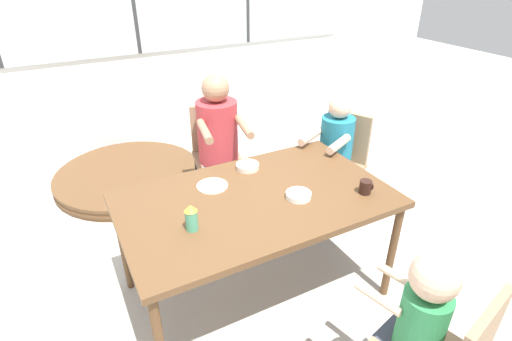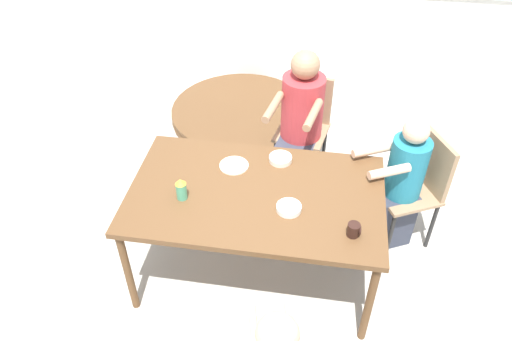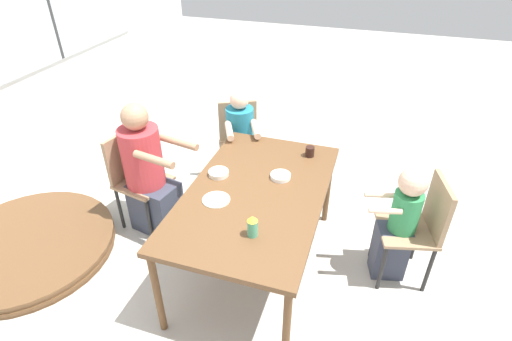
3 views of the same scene
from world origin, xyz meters
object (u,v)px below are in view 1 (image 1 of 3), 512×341
at_px(bowl_cereal, 298,195).
at_px(folded_table_stack, 129,176).
at_px(person_man_blue_shirt, 220,153).
at_px(coffee_mug, 366,187).
at_px(chair_for_woman_green_shirt, 341,156).
at_px(chair_for_man_blue_shirt, 215,146).
at_px(person_toddler, 411,340).
at_px(sippy_cup, 191,217).
at_px(bowl_white_shallow, 248,166).
at_px(person_woman_green_shirt, 332,166).

relative_size(bowl_cereal, folded_table_stack, 0.11).
bearing_deg(person_man_blue_shirt, coffee_mug, 118.33).
xyz_separation_m(chair_for_woman_green_shirt, chair_for_man_blue_shirt, (-0.86, 0.66, 0.00)).
bearing_deg(person_toddler, coffee_mug, 51.33).
relative_size(chair_for_woman_green_shirt, person_toddler, 0.89).
distance_m(sippy_cup, bowl_white_shallow, 0.72).
bearing_deg(person_woman_green_shirt, person_toddler, 129.18).
bearing_deg(sippy_cup, person_toddler, -52.33).
bearing_deg(person_man_blue_shirt, person_toddler, 102.48).
height_order(person_woman_green_shirt, bowl_white_shallow, person_woman_green_shirt).
distance_m(coffee_mug, bowl_cereal, 0.41).
relative_size(sippy_cup, bowl_white_shallow, 0.98).
bearing_deg(person_woman_green_shirt, person_man_blue_shirt, 26.83).
relative_size(chair_for_man_blue_shirt, bowl_cereal, 5.81).
height_order(coffee_mug, bowl_cereal, coffee_mug).
relative_size(coffee_mug, bowl_cereal, 0.55).
height_order(person_man_blue_shirt, bowl_white_shallow, person_man_blue_shirt).
bearing_deg(sippy_cup, chair_for_woman_green_shirt, 23.07).
relative_size(person_woman_green_shirt, sippy_cup, 7.18).
bearing_deg(person_woman_green_shirt, sippy_cup, 86.72).
xyz_separation_m(person_woman_green_shirt, bowl_cereal, (-0.72, -0.58, 0.27)).
bearing_deg(bowl_cereal, folded_table_stack, 108.34).
height_order(person_man_blue_shirt, sippy_cup, person_man_blue_shirt).
distance_m(sippy_cup, bowl_cereal, 0.67).
bearing_deg(chair_for_man_blue_shirt, person_toddler, 101.55).
xyz_separation_m(person_woman_green_shirt, sippy_cup, (-1.39, -0.58, 0.33)).
bearing_deg(coffee_mug, person_woman_green_shirt, 65.06).
relative_size(chair_for_man_blue_shirt, person_toddler, 0.89).
relative_size(coffee_mug, sippy_cup, 0.55).
relative_size(person_toddler, bowl_white_shallow, 6.42).
bearing_deg(person_man_blue_shirt, bowl_white_shallow, 94.05).
bearing_deg(person_woman_green_shirt, folded_table_stack, 18.29).
height_order(chair_for_man_blue_shirt, sippy_cup, sippy_cup).
distance_m(person_woman_green_shirt, person_man_blue_shirt, 0.94).
relative_size(person_toddler, bowl_cereal, 6.50).
distance_m(person_toddler, sippy_cup, 1.20).
xyz_separation_m(bowl_white_shallow, bowl_cereal, (0.11, -0.46, -0.00)).
bearing_deg(sippy_cup, person_man_blue_shirt, 60.91).
height_order(sippy_cup, bowl_cereal, sippy_cup).
distance_m(bowl_white_shallow, bowl_cereal, 0.47).
bearing_deg(chair_for_woman_green_shirt, person_woman_green_shirt, 90.00).
relative_size(person_woman_green_shirt, person_toddler, 1.10).
height_order(person_man_blue_shirt, person_toddler, person_man_blue_shirt).
relative_size(chair_for_man_blue_shirt, person_woman_green_shirt, 0.81).
xyz_separation_m(chair_for_woman_green_shirt, bowl_cereal, (-0.87, -0.66, 0.24)).
bearing_deg(sippy_cup, bowl_cereal, -0.24).
bearing_deg(person_man_blue_shirt, person_woman_green_shirt, 153.64).
height_order(chair_for_man_blue_shirt, coffee_mug, chair_for_man_blue_shirt).
xyz_separation_m(chair_for_woman_green_shirt, person_man_blue_shirt, (-0.89, 0.50, 0.01)).
distance_m(chair_for_woman_green_shirt, folded_table_stack, 2.10).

